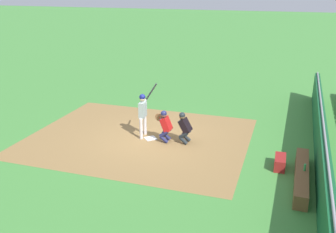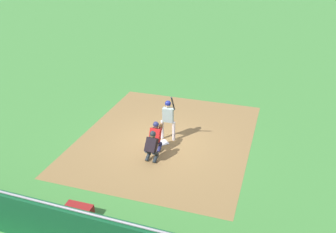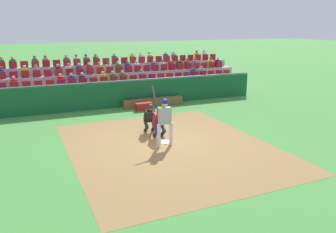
# 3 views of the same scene
# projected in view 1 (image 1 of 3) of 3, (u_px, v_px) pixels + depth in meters

# --- Properties ---
(ground_plane) EXTENTS (160.00, 160.00, 0.00)m
(ground_plane) POSITION_uv_depth(u_px,v_px,m) (151.00, 139.00, 15.21)
(ground_plane) COLOR #448A3C
(infield_dirt_patch) EXTENTS (7.32, 8.85, 0.01)m
(infield_dirt_patch) POSITION_uv_depth(u_px,v_px,m) (139.00, 137.00, 15.37)
(infield_dirt_patch) COLOR olive
(infield_dirt_patch) RESTS_ON ground_plane
(home_plate_marker) EXTENTS (0.62, 0.62, 0.02)m
(home_plate_marker) POSITION_uv_depth(u_px,v_px,m) (151.00, 138.00, 15.21)
(home_plate_marker) COLOR white
(home_plate_marker) RESTS_ON infield_dirt_patch
(batter_at_plate) EXTENTS (0.66, 0.64, 2.21)m
(batter_at_plate) POSITION_uv_depth(u_px,v_px,m) (143.00, 110.00, 15.07)
(batter_at_plate) COLOR silver
(batter_at_plate) RESTS_ON ground_plane
(catcher_crouching) EXTENTS (0.46, 0.71, 1.29)m
(catcher_crouching) POSITION_uv_depth(u_px,v_px,m) (165.00, 124.00, 14.74)
(catcher_crouching) COLOR navy
(catcher_crouching) RESTS_ON ground_plane
(home_plate_umpire) EXTENTS (0.49, 0.52, 1.26)m
(home_plate_umpire) POSITION_uv_depth(u_px,v_px,m) (184.00, 126.00, 14.62)
(home_plate_umpire) COLOR #20272C
(home_plate_umpire) RESTS_ON ground_plane
(dugout_wall) EXTENTS (16.53, 0.24, 1.47)m
(dugout_wall) POSITION_uv_depth(u_px,v_px,m) (321.00, 143.00, 13.01)
(dugout_wall) COLOR #14572D
(dugout_wall) RESTS_ON ground_plane
(dugout_bench) EXTENTS (3.42, 0.40, 0.44)m
(dugout_bench) POSITION_uv_depth(u_px,v_px,m) (301.00, 176.00, 11.80)
(dugout_bench) COLOR brown
(dugout_bench) RESTS_ON ground_plane
(water_bottle_on_bench) EXTENTS (0.07, 0.07, 0.22)m
(water_bottle_on_bench) POSITION_uv_depth(u_px,v_px,m) (305.00, 167.00, 11.63)
(water_bottle_on_bench) COLOR green
(water_bottle_on_bench) RESTS_ON dugout_bench
(equipment_duffel_bag) EXTENTS (0.88, 0.39, 0.40)m
(equipment_duffel_bag) POSITION_uv_depth(u_px,v_px,m) (280.00, 162.00, 12.75)
(equipment_duffel_bag) COLOR maroon
(equipment_duffel_bag) RESTS_ON ground_plane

